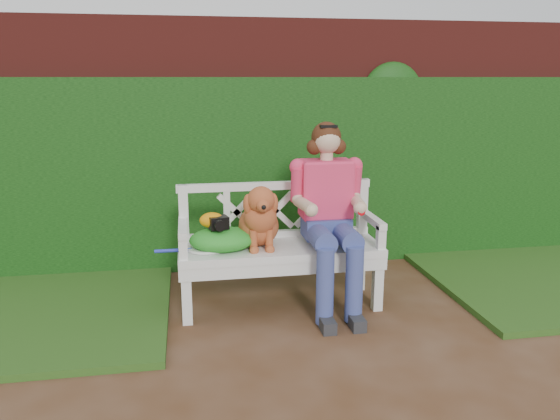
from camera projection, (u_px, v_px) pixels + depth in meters
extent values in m
plane|color=#452612|center=(339.00, 346.00, 3.54)|extent=(60.00, 60.00, 0.00)
cube|color=maroon|center=(286.00, 143.00, 5.09)|extent=(10.00, 0.30, 2.20)
cube|color=#215C18|center=(290.00, 173.00, 4.94)|extent=(10.00, 0.18, 1.70)
cube|color=black|center=(218.00, 223.00, 3.89)|extent=(0.16, 0.13, 0.09)
ellipsoid|color=orange|center=(212.00, 220.00, 3.92)|extent=(0.21, 0.19, 0.11)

